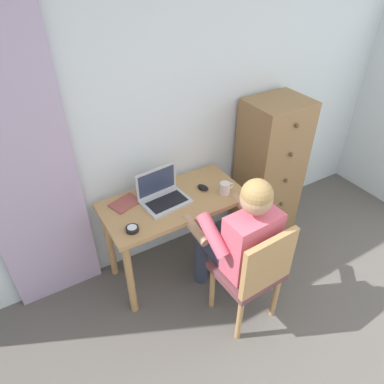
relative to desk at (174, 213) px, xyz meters
The scene contains 11 objects.
wall_back 0.76m from the desk, 56.62° to the left, with size 4.80×0.05×2.50m, color silver.
curtain_panel 1.08m from the desk, 163.23° to the left, with size 0.63×0.03×2.28m, color #B29EBC.
desk is the anchor object (origin of this frame).
dresser 1.02m from the desk, ahead, with size 0.51×0.44×1.29m.
chair 0.75m from the desk, 72.13° to the right, with size 0.44×0.42×0.90m.
person_seated 0.57m from the desk, 67.20° to the right, with size 0.54×0.60×1.22m.
laptop 0.20m from the desk, 153.07° to the left, with size 0.36×0.28×0.24m.
computer_mouse 0.30m from the desk, ahead, with size 0.06×0.10×0.03m, color black.
desk_clock 0.45m from the desk, 158.52° to the right, with size 0.09×0.09×0.03m.
notebook_pad 0.39m from the desk, 157.04° to the left, with size 0.21×0.15×0.01m, color #994742.
coffee_mug 0.44m from the desk, 18.72° to the right, with size 0.12×0.08×0.09m.
Camera 1 is at (-1.16, 0.00, 2.35)m, focal length 32.59 mm.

